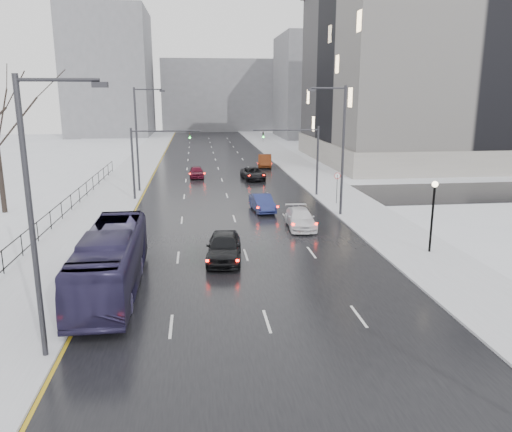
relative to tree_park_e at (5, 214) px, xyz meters
name	(u,v)px	position (x,y,z in m)	size (l,w,h in m)	color
road	(221,177)	(18.20, 16.00, 0.02)	(16.00, 150.00, 0.04)	black
cross_road	(228,198)	(18.20, 4.00, 0.02)	(130.00, 10.00, 0.04)	black
sidewalk_left	(128,178)	(7.70, 16.00, 0.08)	(5.00, 150.00, 0.16)	silver
sidewalk_right	(310,175)	(28.70, 16.00, 0.08)	(5.00, 150.00, 0.16)	silver
park_strip	(41,180)	(-1.80, 16.00, 0.06)	(14.00, 150.00, 0.12)	white
tree_park_e	(5,214)	(0.00, 0.00, 0.00)	(9.45, 9.45, 13.50)	black
iron_fence	(9,254)	(5.20, -14.00, 0.91)	(0.06, 70.00, 1.30)	black
streetlight_r_mid	(340,145)	(26.37, -4.00, 5.62)	(2.95, 0.25, 10.00)	#2D2D33
streetlight_l_near	(37,208)	(10.03, -24.00, 5.62)	(2.95, 0.25, 10.00)	#2D2D33
streetlight_l_far	(139,134)	(10.03, 8.00, 5.62)	(2.95, 0.25, 10.00)	#2D2D33
lamppost_r_mid	(433,206)	(29.20, -14.00, 2.94)	(0.36, 0.36, 4.28)	black
mast_signal_right	(306,153)	(25.53, 4.00, 4.11)	(6.10, 0.33, 6.50)	#2D2D33
mast_signal_left	(145,155)	(10.87, 4.00, 4.11)	(6.10, 0.33, 6.50)	#2D2D33
no_uturn_sign	(337,179)	(27.40, 0.00, 2.30)	(0.60, 0.06, 2.70)	#2D2D33
civic_building	(462,81)	(53.20, 28.00, 11.21)	(41.00, 31.00, 24.80)	gray
bldg_far_right	(333,87)	(46.20, 71.00, 11.00)	(24.00, 20.00, 22.00)	slate
bldg_far_left	(110,74)	(-3.80, 81.00, 14.00)	(18.00, 22.00, 28.00)	slate
bldg_far_center	(220,96)	(22.20, 96.00, 9.00)	(30.00, 18.00, 18.00)	slate
bus	(111,261)	(11.20, -17.70, 1.54)	(2.52, 10.75, 3.00)	#2A2548
sedan_center_near	(224,247)	(16.87, -13.82, 0.86)	(1.93, 4.80, 1.64)	black
sedan_right_near	(262,203)	(20.67, -1.72, 0.73)	(1.46, 4.18, 1.38)	navy
sedan_right_cross	(253,174)	(21.70, 13.90, 0.71)	(2.22, 4.81, 1.34)	black
sedan_right_far	(300,219)	(22.70, -7.20, 0.71)	(1.87, 4.61, 1.34)	white
sedan_center_far	(197,172)	(15.40, 15.95, 0.70)	(1.56, 3.89, 1.32)	#570E21
sedan_right_distant	(265,161)	(24.36, 23.57, 0.85)	(1.72, 4.93, 1.62)	#58240F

